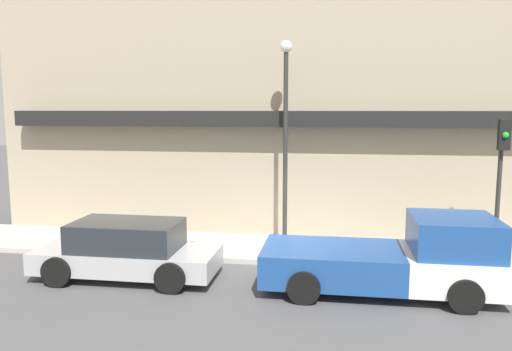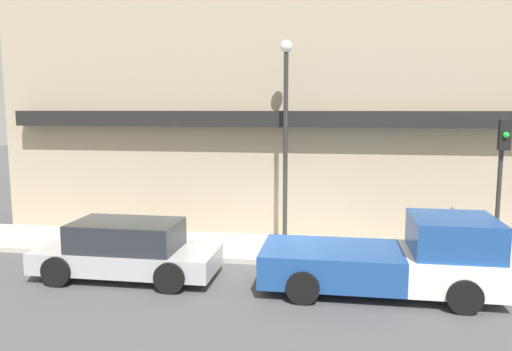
{
  "view_description": "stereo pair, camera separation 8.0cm",
  "coord_description": "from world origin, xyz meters",
  "px_view_note": "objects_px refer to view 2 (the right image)",
  "views": [
    {
      "loc": [
        1.49,
        -13.19,
        4.3
      ],
      "look_at": [
        -0.73,
        1.12,
        2.35
      ],
      "focal_mm": 35.0,
      "sensor_mm": 36.0,
      "label": 1
    },
    {
      "loc": [
        1.57,
        -13.18,
        4.3
      ],
      "look_at": [
        -0.73,
        1.12,
        2.35
      ],
      "focal_mm": 35.0,
      "sensor_mm": 36.0,
      "label": 2
    }
  ],
  "objects_px": {
    "street_lamp": "(286,121)",
    "fire_hydrant": "(372,250)",
    "pickup_truck": "(396,259)",
    "parked_car": "(127,250)",
    "traffic_light": "(501,166)"
  },
  "relations": [
    {
      "from": "street_lamp",
      "to": "fire_hydrant",
      "type": "bearing_deg",
      "value": -26.72
    },
    {
      "from": "pickup_truck",
      "to": "parked_car",
      "type": "xyz_separation_m",
      "value": [
        -6.64,
        -0.0,
        -0.09
      ]
    },
    {
      "from": "parked_car",
      "to": "street_lamp",
      "type": "distance_m",
      "value": 5.88
    },
    {
      "from": "fire_hydrant",
      "to": "traffic_light",
      "type": "xyz_separation_m",
      "value": [
        3.29,
        0.31,
        2.35
      ]
    },
    {
      "from": "pickup_truck",
      "to": "traffic_light",
      "type": "bearing_deg",
      "value": 40.0
    },
    {
      "from": "pickup_truck",
      "to": "street_lamp",
      "type": "distance_m",
      "value": 5.38
    },
    {
      "from": "pickup_truck",
      "to": "street_lamp",
      "type": "relative_size",
      "value": 0.89
    },
    {
      "from": "parked_car",
      "to": "street_lamp",
      "type": "relative_size",
      "value": 0.75
    },
    {
      "from": "fire_hydrant",
      "to": "traffic_light",
      "type": "relative_size",
      "value": 0.16
    },
    {
      "from": "parked_car",
      "to": "street_lamp",
      "type": "bearing_deg",
      "value": 40.99
    },
    {
      "from": "pickup_truck",
      "to": "street_lamp",
      "type": "height_order",
      "value": "street_lamp"
    },
    {
      "from": "fire_hydrant",
      "to": "traffic_light",
      "type": "distance_m",
      "value": 4.05
    },
    {
      "from": "pickup_truck",
      "to": "traffic_light",
      "type": "xyz_separation_m",
      "value": [
        2.89,
        2.28,
        1.98
      ]
    },
    {
      "from": "street_lamp",
      "to": "traffic_light",
      "type": "height_order",
      "value": "street_lamp"
    },
    {
      "from": "fire_hydrant",
      "to": "traffic_light",
      "type": "bearing_deg",
      "value": 5.3
    }
  ]
}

